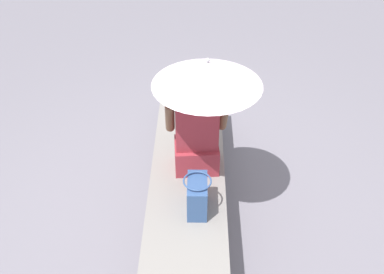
# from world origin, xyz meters

# --- Properties ---
(ground_plane) EXTENTS (14.00, 14.00, 0.00)m
(ground_plane) POSITION_xyz_m (0.00, 0.00, 0.00)
(ground_plane) COLOR slate
(stone_bench) EXTENTS (2.67, 0.59, 0.43)m
(stone_bench) POSITION_xyz_m (0.00, 0.00, 0.21)
(stone_bench) COLOR gray
(stone_bench) RESTS_ON ground
(person_seated) EXTENTS (0.30, 0.48, 0.90)m
(person_seated) POSITION_xyz_m (0.16, -0.07, 0.81)
(person_seated) COLOR #992D38
(person_seated) RESTS_ON stone_bench
(parasol) EXTENTS (0.78, 0.78, 0.99)m
(parasol) POSITION_xyz_m (0.10, -0.14, 1.30)
(parasol) COLOR #B7B7BC
(parasol) RESTS_ON stone_bench
(handbag_black) EXTENTS (0.27, 0.20, 0.28)m
(handbag_black) POSITION_xyz_m (-0.32, -0.08, 0.56)
(handbag_black) COLOR #335184
(handbag_black) RESTS_ON stone_bench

